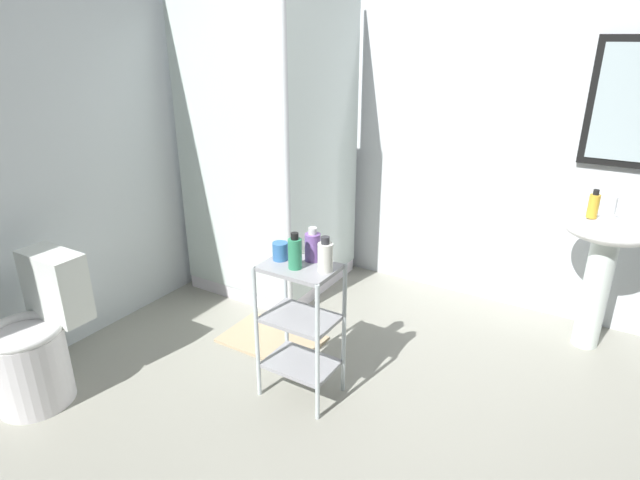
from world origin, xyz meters
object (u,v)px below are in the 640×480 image
(hand_soap_bottle, at_px, (594,205))
(conditioner_bottle_purple, at_px, (313,246))
(storage_cart, at_px, (300,321))
(bath_mat, at_px, (272,339))
(toilet, at_px, (37,344))
(body_wash_bottle_green, at_px, (295,253))
(pedestal_sink, at_px, (603,258))
(shower_stall, at_px, (276,228))
(lotion_bottle_white, at_px, (325,256))
(rinse_cup, at_px, (280,251))

(hand_soap_bottle, distance_m, conditioner_bottle_purple, 1.64)
(storage_cart, relative_size, bath_mat, 1.23)
(toilet, bearing_deg, bath_mat, 55.78)
(storage_cart, bearing_deg, body_wash_bottle_green, -95.26)
(pedestal_sink, distance_m, conditioner_bottle_purple, 1.73)
(shower_stall, height_order, toilet, shower_stall)
(storage_cart, bearing_deg, lotion_bottle_white, 5.67)
(lotion_bottle_white, relative_size, bath_mat, 0.29)
(pedestal_sink, bearing_deg, shower_stall, -171.00)
(conditioner_bottle_purple, relative_size, lotion_bottle_white, 0.99)
(body_wash_bottle_green, distance_m, conditioner_bottle_purple, 0.12)
(hand_soap_bottle, height_order, rinse_cup, hand_soap_bottle)
(toilet, height_order, rinse_cup, rinse_cup)
(body_wash_bottle_green, bearing_deg, storage_cart, 84.74)
(toilet, bearing_deg, storage_cart, 32.20)
(body_wash_bottle_green, xyz_separation_m, lotion_bottle_white, (0.14, 0.05, -0.00))
(shower_stall, relative_size, conditioner_bottle_purple, 11.72)
(conditioner_bottle_purple, bearing_deg, shower_stall, 134.56)
(storage_cart, relative_size, conditioner_bottle_purple, 4.34)
(toilet, xyz_separation_m, conditioner_bottle_purple, (1.16, 0.80, 0.50))
(shower_stall, relative_size, bath_mat, 3.33)
(storage_cart, bearing_deg, pedestal_sink, 46.33)
(shower_stall, distance_m, hand_soap_bottle, 2.05)
(hand_soap_bottle, distance_m, bath_mat, 2.04)
(hand_soap_bottle, xyz_separation_m, lotion_bottle_white, (-1.00, -1.27, -0.07))
(pedestal_sink, bearing_deg, conditioner_bottle_purple, -135.25)
(storage_cart, distance_m, hand_soap_bottle, 1.77)
(pedestal_sink, height_order, rinse_cup, rinse_cup)
(storage_cart, relative_size, hand_soap_bottle, 4.52)
(body_wash_bottle_green, distance_m, rinse_cup, 0.13)
(conditioner_bottle_purple, xyz_separation_m, bath_mat, (-0.45, 0.23, -0.81))
(shower_stall, height_order, hand_soap_bottle, shower_stall)
(body_wash_bottle_green, bearing_deg, hand_soap_bottle, 49.13)
(rinse_cup, xyz_separation_m, bath_mat, (-0.31, 0.31, -0.78))
(shower_stall, xyz_separation_m, lotion_bottle_white, (0.98, -0.95, 0.35))
(bath_mat, bearing_deg, pedestal_sink, 30.30)
(pedestal_sink, xyz_separation_m, rinse_cup, (-1.36, -1.28, 0.21))
(hand_soap_bottle, relative_size, lotion_bottle_white, 0.95)
(pedestal_sink, relative_size, conditioner_bottle_purple, 4.75)
(lotion_bottle_white, height_order, rinse_cup, lotion_bottle_white)
(pedestal_sink, relative_size, hand_soap_bottle, 4.95)
(pedestal_sink, height_order, bath_mat, pedestal_sink)
(lotion_bottle_white, bearing_deg, pedestal_sink, 49.35)
(pedestal_sink, bearing_deg, body_wash_bottle_green, -133.03)
(lotion_bottle_white, bearing_deg, rinse_cup, -179.87)
(hand_soap_bottle, height_order, lotion_bottle_white, hand_soap_bottle)
(shower_stall, relative_size, toilet, 2.63)
(pedestal_sink, relative_size, toilet, 1.07)
(toilet, height_order, hand_soap_bottle, hand_soap_bottle)
(storage_cart, height_order, bath_mat, storage_cart)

